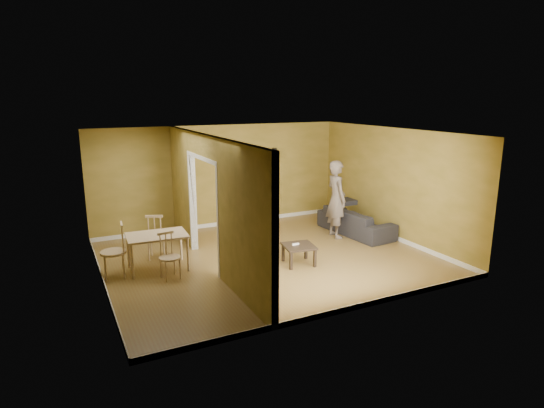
{
  "coord_description": "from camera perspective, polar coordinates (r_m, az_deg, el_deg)",
  "views": [
    {
      "loc": [
        -3.88,
        -8.09,
        3.31
      ],
      "look_at": [
        0.2,
        0.2,
        1.1
      ],
      "focal_mm": 30.0,
      "sensor_mm": 36.0,
      "label": 1
    }
  ],
  "objects": [
    {
      "name": "dining_table",
      "position": [
        9.06,
        -14.24,
        -4.19
      ],
      "size": [
        1.13,
        0.75,
        0.71
      ],
      "rotation": [
        0.0,
        0.0,
        -0.06
      ],
      "color": "beige",
      "rests_on": "ground"
    },
    {
      "name": "person",
      "position": [
        10.81,
        8.09,
        1.43
      ],
      "size": [
        0.85,
        0.7,
        2.17
      ],
      "primitive_type": "imported",
      "rotation": [
        0.0,
        0.0,
        1.46
      ],
      "color": "slate",
      "rests_on": "ground"
    },
    {
      "name": "game_controller",
      "position": [
        9.13,
        2.96,
        -5.05
      ],
      "size": [
        0.15,
        0.04,
        0.03
      ],
      "primitive_type": "cube",
      "color": "white",
      "rests_on": "coffee_table"
    },
    {
      "name": "partition",
      "position": [
        8.75,
        -7.67,
        0.06
      ],
      "size": [
        0.22,
        5.5,
        2.6
      ],
      "primitive_type": null,
      "color": "#A5883B",
      "rests_on": "ground"
    },
    {
      "name": "chair_far",
      "position": [
        9.7,
        -14.28,
        -3.88
      ],
      "size": [
        0.58,
        0.58,
        0.98
      ],
      "primitive_type": null,
      "rotation": [
        0.0,
        0.0,
        2.77
      ],
      "color": "tan",
      "rests_on": "ground"
    },
    {
      "name": "sofa",
      "position": [
        11.3,
        10.47,
        -1.7
      ],
      "size": [
        2.16,
        1.06,
        0.8
      ],
      "primitive_type": "imported",
      "rotation": [
        0.0,
        0.0,
        1.65
      ],
      "color": "black",
      "rests_on": "ground"
    },
    {
      "name": "bookshelf",
      "position": [
        11.86,
        -3.08,
        1.93
      ],
      "size": [
        0.8,
        0.35,
        1.89
      ],
      "color": "white",
      "rests_on": "ground"
    },
    {
      "name": "paper_box_navy_c",
      "position": [
        11.73,
        -2.91,
        4.49
      ],
      "size": [
        0.45,
        0.29,
        0.23
      ],
      "primitive_type": "cube",
      "color": "navy",
      "rests_on": "bookshelf"
    },
    {
      "name": "coffee_table",
      "position": [
        9.14,
        3.39,
        -5.53
      ],
      "size": [
        0.6,
        0.6,
        0.4
      ],
      "rotation": [
        0.0,
        0.0,
        -0.17
      ],
      "color": "#33271D",
      "rests_on": "ground"
    },
    {
      "name": "chair_near",
      "position": [
        8.61,
        -12.72,
        -6.41
      ],
      "size": [
        0.44,
        0.44,
        0.86
      ],
      "primitive_type": null,
      "rotation": [
        0.0,
        0.0,
        0.13
      ],
      "color": "tan",
      "rests_on": "ground"
    },
    {
      "name": "room_shell",
      "position": [
        9.19,
        -0.57,
        0.82
      ],
      "size": [
        6.5,
        6.5,
        6.5
      ],
      "color": "olive",
      "rests_on": "ground"
    },
    {
      "name": "paper_box_teal",
      "position": [
        11.79,
        -3.37,
        1.52
      ],
      "size": [
        0.42,
        0.27,
        0.21
      ],
      "primitive_type": "cube",
      "color": "#257C75",
      "rests_on": "bookshelf"
    },
    {
      "name": "chair_left",
      "position": [
        8.95,
        -19.31,
        -5.54
      ],
      "size": [
        0.52,
        0.52,
        1.03
      ],
      "primitive_type": null,
      "rotation": [
        0.0,
        0.0,
        -1.67
      ],
      "color": "tan",
      "rests_on": "ground"
    },
    {
      "name": "paper_box_navy_b",
      "position": [
        11.75,
        -3.12,
        3.29
      ],
      "size": [
        0.4,
        0.26,
        0.2
      ],
      "primitive_type": "cube",
      "color": "navy",
      "rests_on": "bookshelf"
    },
    {
      "name": "wall_speaker",
      "position": [
        12.13,
        0.31,
        6.78
      ],
      "size": [
        0.1,
        0.1,
        0.1
      ],
      "primitive_type": "cube",
      "color": "black",
      "rests_on": "room_shell"
    },
    {
      "name": "paper_box_navy_a",
      "position": [
        11.92,
        -2.83,
        -0.2
      ],
      "size": [
        0.39,
        0.25,
        0.2
      ],
      "primitive_type": "cube",
      "color": "navy",
      "rests_on": "bookshelf"
    }
  ]
}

